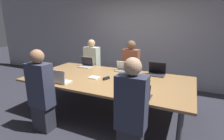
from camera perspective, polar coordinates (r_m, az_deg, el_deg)
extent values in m
plane|color=#2D2D38|center=(3.82, -1.37, -13.34)|extent=(24.00, 24.00, 0.00)
cube|color=#9999A3|center=(5.36, 8.77, 10.45)|extent=(12.00, 0.06, 2.80)
cube|color=#9E7547|center=(3.53, -1.44, -2.95)|extent=(3.26, 1.65, 0.04)
cylinder|color=#4C4C51|center=(4.05, -24.69, -7.59)|extent=(0.08, 0.08, 0.70)
cylinder|color=#4C4C51|center=(2.78, 21.17, -17.87)|extent=(0.08, 0.08, 0.70)
cylinder|color=#4C4C51|center=(4.92, -13.35, -2.67)|extent=(0.08, 0.08, 0.70)
cylinder|color=#4C4C51|center=(3.94, 22.61, -8.00)|extent=(0.08, 0.08, 0.70)
cube|color=#333338|center=(3.82, 14.14, -1.58)|extent=(0.36, 0.26, 0.02)
cube|color=#333338|center=(3.88, 14.55, 0.76)|extent=(0.36, 0.09, 0.26)
cube|color=black|center=(3.87, 14.52, 0.67)|extent=(0.36, 0.09, 0.25)
cube|color=gray|center=(4.00, 3.50, -0.35)|extent=(0.34, 0.21, 0.02)
cube|color=gray|center=(4.05, 3.96, 1.48)|extent=(0.35, 0.07, 0.21)
cube|color=silver|center=(4.04, 3.91, 1.40)|extent=(0.34, 0.07, 0.20)
cube|color=#2D2D38|center=(4.57, 5.94, -5.40)|extent=(0.32, 0.24, 0.45)
cube|color=brown|center=(4.40, 6.15, 1.91)|extent=(0.40, 0.24, 0.74)
sphere|color=brown|center=(4.31, 6.33, 8.14)|extent=(0.22, 0.22, 0.22)
cube|color=#B7B7BC|center=(4.44, -8.71, 1.05)|extent=(0.32, 0.23, 0.02)
cube|color=#B7B7BC|center=(4.49, -8.06, 2.86)|extent=(0.33, 0.05, 0.23)
cube|color=black|center=(4.49, -8.13, 2.81)|extent=(0.32, 0.05, 0.22)
cube|color=#2D2D38|center=(4.98, -6.37, -3.67)|extent=(0.32, 0.24, 0.45)
cube|color=beige|center=(4.82, -6.57, 3.07)|extent=(0.40, 0.24, 0.74)
sphere|color=tan|center=(4.74, -6.75, 8.67)|extent=(0.20, 0.20, 0.20)
cube|color=silver|center=(3.42, -15.92, -3.65)|extent=(0.30, 0.23, 0.02)
cube|color=silver|center=(3.30, -17.35, -2.17)|extent=(0.31, 0.03, 0.23)
cube|color=black|center=(3.31, -17.22, -2.14)|extent=(0.30, 0.03, 0.23)
cube|color=#2D2D38|center=(3.38, -21.36, -14.20)|extent=(0.32, 0.24, 0.45)
cube|color=#33384C|center=(3.14, -22.40, -4.61)|extent=(0.40, 0.24, 0.74)
sphere|color=#9E7051|center=(3.02, -23.32, 4.10)|extent=(0.23, 0.23, 0.23)
cube|color=#333338|center=(2.70, 9.44, -8.35)|extent=(0.31, 0.21, 0.02)
cube|color=#333338|center=(2.58, 8.98, -6.81)|extent=(0.31, 0.05, 0.21)
cube|color=silver|center=(2.59, 9.05, -6.77)|extent=(0.31, 0.05, 0.20)
cube|color=#33384C|center=(2.30, 6.36, -10.69)|extent=(0.40, 0.24, 0.74)
sphere|color=tan|center=(2.14, 6.74, 1.13)|extent=(0.23, 0.23, 0.23)
cube|color=black|center=(3.43, -1.87, -2.72)|extent=(0.09, 0.16, 0.05)
cube|color=silver|center=(3.55, -5.89, -2.44)|extent=(0.20, 0.18, 0.02)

